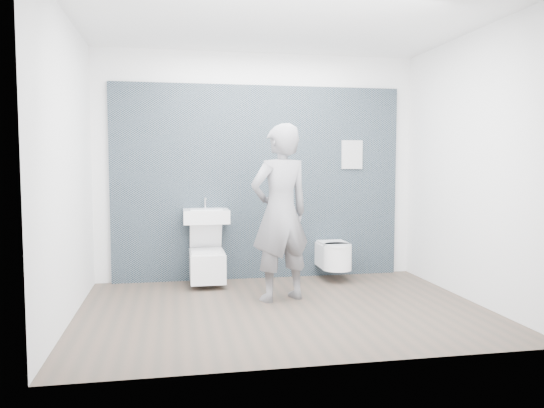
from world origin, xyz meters
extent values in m
plane|color=#4E3E34|center=(0.00, 0.00, 0.00)|extent=(4.00, 4.00, 0.00)
plane|color=white|center=(0.00, 1.50, 1.40)|extent=(4.00, 0.00, 4.00)
plane|color=white|center=(0.00, -1.50, 1.40)|extent=(4.00, 0.00, 4.00)
plane|color=white|center=(-2.00, 0.00, 1.40)|extent=(0.00, 3.00, 3.00)
plane|color=white|center=(2.00, 0.00, 1.40)|extent=(0.00, 3.00, 3.00)
plane|color=white|center=(0.00, 0.00, 2.80)|extent=(4.00, 4.00, 0.00)
cube|color=black|center=(0.00, 1.47, 0.00)|extent=(3.60, 0.06, 2.40)
cube|color=white|center=(-0.68, 1.24, 0.82)|extent=(0.54, 0.40, 0.16)
cube|color=silver|center=(-0.68, 1.22, 0.89)|extent=(0.37, 0.27, 0.03)
cylinder|color=silver|center=(-0.68, 1.38, 0.96)|extent=(0.02, 0.02, 0.13)
cylinder|color=silver|center=(-0.68, 1.33, 1.02)|extent=(0.02, 0.09, 0.02)
cylinder|color=silver|center=(-0.68, 1.42, 0.68)|extent=(0.04, 0.04, 0.11)
cube|color=white|center=(-0.68, 1.15, 0.23)|extent=(0.40, 0.58, 0.34)
cylinder|color=silver|center=(-0.68, 1.11, 0.39)|extent=(0.29, 0.29, 0.03)
cube|color=white|center=(-0.68, 1.11, 0.41)|extent=(0.38, 0.47, 0.02)
cube|color=white|center=(-0.68, 1.30, 0.62)|extent=(0.38, 0.20, 0.39)
cube|color=silver|center=(-0.68, 1.41, 0.10)|extent=(0.11, 0.06, 0.08)
cube|color=white|center=(0.89, 1.24, 0.30)|extent=(0.35, 0.40, 0.29)
cylinder|color=white|center=(0.89, 1.04, 0.30)|extent=(0.35, 0.35, 0.29)
cube|color=white|center=(0.89, 1.21, 0.46)|extent=(0.33, 0.39, 0.03)
cylinder|color=white|center=(0.89, 1.02, 0.46)|extent=(0.33, 0.33, 0.03)
cube|color=silver|center=(0.89, 1.41, 0.19)|extent=(0.10, 0.06, 0.08)
cube|color=white|center=(1.19, 1.43, 0.00)|extent=(0.27, 0.03, 0.36)
imported|color=slate|center=(0.04, 0.34, 0.93)|extent=(0.78, 0.63, 1.85)
camera|label=1|loc=(-1.06, -5.06, 1.45)|focal=35.00mm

